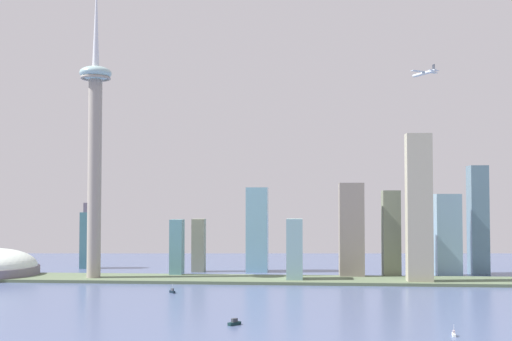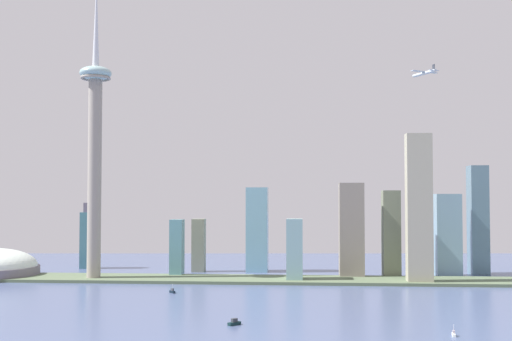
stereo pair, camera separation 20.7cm
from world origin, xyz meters
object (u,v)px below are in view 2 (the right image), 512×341
(skyscraper_5, at_px, (448,235))
(skyscraper_6, at_px, (351,230))
(skyscraper_2, at_px, (391,234))
(boat_4, at_px, (234,323))
(skyscraper_12, at_px, (199,245))
(airplane, at_px, (424,73))
(boat_2, at_px, (454,334))
(observation_tower, at_px, (95,136))
(skyscraper_9, at_px, (295,250))
(skyscraper_3, at_px, (419,209))
(skyscraper_10, at_px, (478,220))
(boat_3, at_px, (172,291))
(skyscraper_7, at_px, (177,248))
(skyscraper_0, at_px, (257,229))
(skyscraper_4, at_px, (88,238))

(skyscraper_5, height_order, skyscraper_6, skyscraper_6)
(skyscraper_2, bearing_deg, skyscraper_6, -167.28)
(boat_4, bearing_deg, skyscraper_12, 56.71)
(airplane, bearing_deg, boat_2, 143.82)
(boat_2, bearing_deg, skyscraper_12, -141.36)
(skyscraper_12, bearing_deg, boat_2, -56.69)
(observation_tower, distance_m, skyscraper_9, 247.31)
(skyscraper_2, distance_m, skyscraper_3, 64.58)
(boat_4, bearing_deg, skyscraper_9, 33.05)
(skyscraper_5, distance_m, skyscraper_10, 47.80)
(skyscraper_6, xyz_separation_m, boat_4, (-101.74, -261.44, -50.63))
(boat_4, bearing_deg, skyscraper_6, 21.71)
(skyscraper_3, xyz_separation_m, boat_2, (-22.83, -242.79, -75.82))
(boat_2, height_order, boat_3, boat_3)
(skyscraper_7, xyz_separation_m, boat_4, (92.39, -260.99, -30.30))
(boat_2, height_order, airplane, airplane)
(skyscraper_0, height_order, skyscraper_3, skyscraper_3)
(skyscraper_6, xyz_separation_m, boat_3, (-174.82, -119.12, -50.67))
(boat_3, bearing_deg, skyscraper_7, 148.14)
(skyscraper_2, bearing_deg, boat_4, -118.33)
(skyscraper_0, bearing_deg, boat_2, -66.24)
(skyscraper_10, height_order, skyscraper_12, skyscraper_10)
(skyscraper_2, height_order, boat_2, skyscraper_2)
(boat_3, bearing_deg, boat_4, -13.92)
(skyscraper_9, relative_size, skyscraper_12, 1.06)
(boat_4, distance_m, airplane, 358.04)
(skyscraper_10, distance_m, boat_4, 404.77)
(skyscraper_4, bearing_deg, observation_tower, -68.42)
(skyscraper_6, distance_m, boat_3, 217.53)
(skyscraper_9, xyz_separation_m, boat_4, (-39.64, -226.40, -31.46))
(skyscraper_12, height_order, boat_2, skyscraper_12)
(skyscraper_6, xyz_separation_m, skyscraper_10, (150.05, 49.54, 10.47))
(skyscraper_0, distance_m, skyscraper_5, 220.04)
(boat_2, bearing_deg, boat_4, -94.49)
(skyscraper_5, relative_size, boat_3, 10.71)
(skyscraper_2, bearing_deg, skyscraper_12, 170.12)
(boat_4, xyz_separation_m, airplane, (175.33, 224.36, 217.06))
(skyscraper_10, bearing_deg, boat_4, -129.00)
(skyscraper_6, relative_size, airplane, 3.18)
(boat_4, bearing_deg, skyscraper_3, 5.43)
(observation_tower, bearing_deg, boat_4, -51.97)
(boat_3, relative_size, boat_4, 0.91)
(boat_4, bearing_deg, airplane, 4.97)
(skyscraper_0, bearing_deg, airplane, -27.08)
(boat_2, relative_size, airplane, 0.23)
(observation_tower, height_order, skyscraper_0, observation_tower)
(skyscraper_9, bearing_deg, boat_4, -99.93)
(skyscraper_6, bearing_deg, skyscraper_0, 152.69)
(skyscraper_2, height_order, skyscraper_6, skyscraper_6)
(airplane, bearing_deg, skyscraper_4, 45.16)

